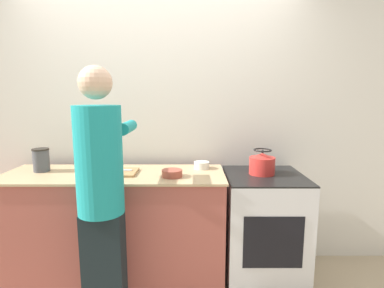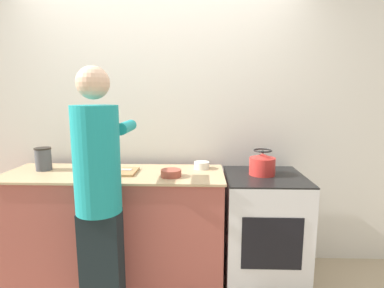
{
  "view_description": "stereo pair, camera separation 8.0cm",
  "coord_description": "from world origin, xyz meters",
  "px_view_note": "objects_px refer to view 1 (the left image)",
  "views": [
    {
      "loc": [
        0.3,
        -2.03,
        1.55
      ],
      "look_at": [
        0.3,
        0.2,
        1.19
      ],
      "focal_mm": 28.0,
      "sensor_mm": 36.0,
      "label": 1
    },
    {
      "loc": [
        0.37,
        -2.02,
        1.55
      ],
      "look_at": [
        0.3,
        0.2,
        1.19
      ],
      "focal_mm": 28.0,
      "sensor_mm": 36.0,
      "label": 2
    }
  ],
  "objects_px": {
    "canister_jar": "(40,160)",
    "kettle": "(261,164)",
    "person": "(100,191)",
    "bowl_prep": "(171,173)",
    "cutting_board": "(118,172)",
    "knife": "(117,170)",
    "oven": "(262,228)"
  },
  "relations": [
    {
      "from": "canister_jar",
      "to": "kettle",
      "type": "bearing_deg",
      "value": -0.07
    },
    {
      "from": "person",
      "to": "kettle",
      "type": "relative_size",
      "value": 8.32
    },
    {
      "from": "canister_jar",
      "to": "bowl_prep",
      "type": "bearing_deg",
      "value": -8.92
    },
    {
      "from": "cutting_board",
      "to": "person",
      "type": "bearing_deg",
      "value": -89.14
    },
    {
      "from": "person",
      "to": "knife",
      "type": "height_order",
      "value": "person"
    },
    {
      "from": "oven",
      "to": "person",
      "type": "bearing_deg",
      "value": -155.68
    },
    {
      "from": "knife",
      "to": "oven",
      "type": "bearing_deg",
      "value": 2.26
    },
    {
      "from": "knife",
      "to": "canister_jar",
      "type": "relative_size",
      "value": 1.16
    },
    {
      "from": "person",
      "to": "bowl_prep",
      "type": "bearing_deg",
      "value": 42.39
    },
    {
      "from": "bowl_prep",
      "to": "canister_jar",
      "type": "height_order",
      "value": "canister_jar"
    },
    {
      "from": "oven",
      "to": "bowl_prep",
      "type": "xyz_separation_m",
      "value": [
        -0.74,
        -0.14,
        0.51
      ]
    },
    {
      "from": "knife",
      "to": "canister_jar",
      "type": "height_order",
      "value": "canister_jar"
    },
    {
      "from": "oven",
      "to": "canister_jar",
      "type": "bearing_deg",
      "value": 179.08
    },
    {
      "from": "cutting_board",
      "to": "bowl_prep",
      "type": "xyz_separation_m",
      "value": [
        0.43,
        -0.1,
        0.02
      ]
    },
    {
      "from": "oven",
      "to": "cutting_board",
      "type": "xyz_separation_m",
      "value": [
        -1.17,
        -0.04,
        0.49
      ]
    },
    {
      "from": "cutting_board",
      "to": "kettle",
      "type": "relative_size",
      "value": 1.36
    },
    {
      "from": "person",
      "to": "bowl_prep",
      "type": "height_order",
      "value": "person"
    },
    {
      "from": "oven",
      "to": "kettle",
      "type": "bearing_deg",
      "value": 125.82
    },
    {
      "from": "person",
      "to": "cutting_board",
      "type": "distance_m",
      "value": 0.49
    },
    {
      "from": "cutting_board",
      "to": "bowl_prep",
      "type": "distance_m",
      "value": 0.44
    },
    {
      "from": "knife",
      "to": "kettle",
      "type": "height_order",
      "value": "kettle"
    },
    {
      "from": "oven",
      "to": "canister_jar",
      "type": "height_order",
      "value": "canister_jar"
    },
    {
      "from": "oven",
      "to": "person",
      "type": "height_order",
      "value": "person"
    },
    {
      "from": "person",
      "to": "cutting_board",
      "type": "xyz_separation_m",
      "value": [
        -0.01,
        0.49,
        -0.01
      ]
    },
    {
      "from": "cutting_board",
      "to": "knife",
      "type": "xyz_separation_m",
      "value": [
        -0.02,
        0.03,
        0.01
      ]
    },
    {
      "from": "oven",
      "to": "person",
      "type": "relative_size",
      "value": 0.53
    },
    {
      "from": "oven",
      "to": "knife",
      "type": "bearing_deg",
      "value": -179.34
    },
    {
      "from": "oven",
      "to": "kettle",
      "type": "distance_m",
      "value": 0.55
    },
    {
      "from": "oven",
      "to": "canister_jar",
      "type": "relative_size",
      "value": 4.87
    },
    {
      "from": "knife",
      "to": "person",
      "type": "bearing_deg",
      "value": -85.87
    },
    {
      "from": "oven",
      "to": "kettle",
      "type": "xyz_separation_m",
      "value": [
        -0.02,
        0.03,
        0.54
      ]
    },
    {
      "from": "cutting_board",
      "to": "canister_jar",
      "type": "distance_m",
      "value": 0.65
    }
  ]
}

